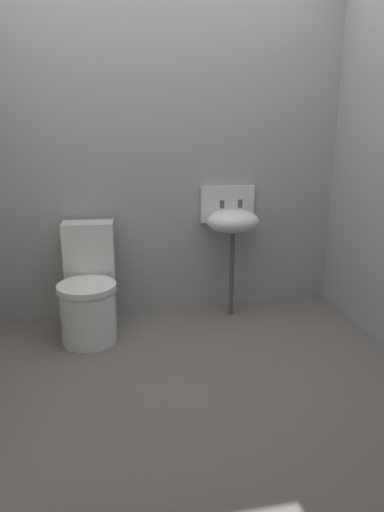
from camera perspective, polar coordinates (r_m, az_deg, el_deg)
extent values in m
cube|color=#69625E|center=(2.96, 1.14, -15.47)|extent=(3.04, 2.65, 0.08)
cube|color=#9E9D9C|center=(3.67, -2.87, 11.82)|extent=(3.04, 0.10, 2.44)
cylinder|color=white|center=(3.40, -12.18, -6.93)|extent=(0.41, 0.41, 0.38)
cylinder|color=white|center=(3.32, -12.40, -3.61)|extent=(0.43, 0.43, 0.04)
cube|color=white|center=(3.55, -12.12, 0.80)|extent=(0.37, 0.21, 0.40)
cylinder|color=#534F5A|center=(3.72, 4.72, -2.18)|extent=(0.04, 0.04, 0.66)
ellipsoid|color=white|center=(3.60, 4.88, 4.14)|extent=(0.40, 0.32, 0.18)
cube|color=white|center=(3.74, 4.21, 6.19)|extent=(0.42, 0.04, 0.28)
cylinder|color=#534F5A|center=(3.62, 3.59, 6.16)|extent=(0.04, 0.04, 0.06)
cylinder|color=#534F5A|center=(3.66, 5.72, 6.22)|extent=(0.04, 0.04, 0.06)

